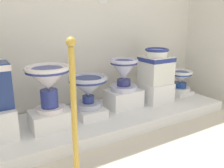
# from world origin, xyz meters

# --- Properties ---
(display_platform) EXTENTS (2.80, 0.89, 0.11)m
(display_platform) POSITION_xyz_m (1.69, 2.23, 0.06)
(display_platform) COLOR white
(display_platform) RESTS_ON ground_plane
(plinth_block_tall_cobalt) EXTENTS (0.38, 0.28, 0.17)m
(plinth_block_tall_cobalt) POSITION_xyz_m (1.01, 2.17, 0.20)
(plinth_block_tall_cobalt) COLOR white
(plinth_block_tall_cobalt) RESTS_ON display_platform
(antique_toilet_tall_cobalt) EXTENTS (0.41, 0.41, 0.43)m
(antique_toilet_tall_cobalt) POSITION_xyz_m (1.01, 2.17, 0.59)
(antique_toilet_tall_cobalt) COLOR white
(antique_toilet_tall_cobalt) RESTS_ON plinth_block_tall_cobalt
(plinth_block_leftmost) EXTENTS (0.29, 0.37, 0.09)m
(plinth_block_leftmost) POSITION_xyz_m (1.45, 2.26, 0.16)
(plinth_block_leftmost) COLOR white
(plinth_block_leftmost) RESTS_ON display_platform
(antique_toilet_leftmost) EXTENTS (0.41, 0.41, 0.35)m
(antique_toilet_leftmost) POSITION_xyz_m (1.45, 2.26, 0.44)
(antique_toilet_leftmost) COLOR #B1B6CD
(antique_toilet_leftmost) RESTS_ON plinth_block_leftmost
(plinth_block_pale_glazed) EXTENTS (0.40, 0.29, 0.21)m
(plinth_block_pale_glazed) POSITION_xyz_m (1.92, 2.29, 0.22)
(plinth_block_pale_glazed) COLOR white
(plinth_block_pale_glazed) RESTS_ON display_platform
(antique_toilet_pale_glazed) EXTENTS (0.33, 0.33, 0.37)m
(antique_toilet_pale_glazed) POSITION_xyz_m (1.92, 2.29, 0.54)
(antique_toilet_pale_glazed) COLOR silver
(antique_toilet_pale_glazed) RESTS_ON plinth_block_pale_glazed
(plinth_block_broad_patterned) EXTENTS (0.35, 0.35, 0.24)m
(plinth_block_broad_patterned) POSITION_xyz_m (2.39, 2.26, 0.23)
(plinth_block_broad_patterned) COLOR white
(plinth_block_broad_patterned) RESTS_ON display_platform
(antique_toilet_broad_patterned) EXTENTS (0.35, 0.32, 0.43)m
(antique_toilet_broad_patterned) POSITION_xyz_m (2.39, 2.26, 0.57)
(antique_toilet_broad_patterned) COLOR white
(antique_toilet_broad_patterned) RESTS_ON plinth_block_broad_patterned
(plinth_block_squat_floral) EXTENTS (0.29, 0.29, 0.04)m
(plinth_block_squat_floral) POSITION_xyz_m (2.88, 2.31, 0.13)
(plinth_block_squat_floral) COLOR white
(plinth_block_squat_floral) RESTS_ON display_platform
(antique_toilet_squat_floral) EXTENTS (0.32, 0.32, 0.29)m
(antique_toilet_squat_floral) POSITION_xyz_m (2.88, 2.31, 0.33)
(antique_toilet_squat_floral) COLOR white
(antique_toilet_squat_floral) RESTS_ON plinth_block_squat_floral
(stanchion_post_near_left) EXTENTS (0.23, 0.23, 1.02)m
(stanchion_post_near_left) POSITION_xyz_m (0.96, 1.45, 0.34)
(stanchion_post_near_left) COLOR gold
(stanchion_post_near_left) RESTS_ON ground_plane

